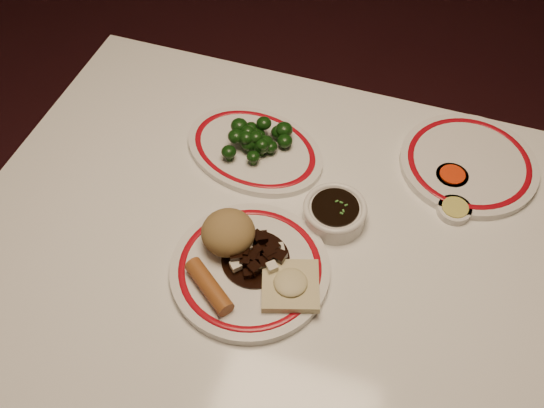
% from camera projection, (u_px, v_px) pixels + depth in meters
% --- Properties ---
extents(ground, '(7.00, 7.00, 0.00)m').
position_uv_depth(ground, '(282.00, 394.00, 1.70)').
color(ground, black).
rests_on(ground, ground).
extents(dining_table, '(1.20, 0.90, 0.75)m').
position_uv_depth(dining_table, '(286.00, 271.00, 1.18)').
color(dining_table, white).
rests_on(dining_table, ground).
extents(main_plate, '(0.31, 0.31, 0.02)m').
position_uv_depth(main_plate, '(250.00, 269.00, 1.06)').
color(main_plate, silver).
rests_on(main_plate, dining_table).
extents(rice_mound, '(0.10, 0.10, 0.07)m').
position_uv_depth(rice_mound, '(228.00, 232.00, 1.06)').
color(rice_mound, olive).
rests_on(rice_mound, main_plate).
extents(spring_roll, '(0.11, 0.09, 0.03)m').
position_uv_depth(spring_roll, '(209.00, 286.00, 1.01)').
color(spring_roll, '#975525').
rests_on(spring_roll, main_plate).
extents(fried_wonton, '(0.12, 0.12, 0.03)m').
position_uv_depth(fried_wonton, '(291.00, 285.00, 1.02)').
color(fried_wonton, '#C6BD8C').
rests_on(fried_wonton, main_plate).
extents(stirfry_heap, '(0.12, 0.12, 0.03)m').
position_uv_depth(stirfry_heap, '(257.00, 256.00, 1.05)').
color(stirfry_heap, black).
rests_on(stirfry_heap, main_plate).
extents(broccoli_plate, '(0.34, 0.31, 0.02)m').
position_uv_depth(broccoli_plate, '(254.00, 149.00, 1.24)').
color(broccoli_plate, silver).
rests_on(broccoli_plate, dining_table).
extents(broccoli_pile, '(0.13, 0.12, 0.05)m').
position_uv_depth(broccoli_pile, '(256.00, 139.00, 1.21)').
color(broccoli_pile, '#23471C').
rests_on(broccoli_pile, broccoli_plate).
extents(soy_bowl, '(0.12, 0.12, 0.04)m').
position_uv_depth(soy_bowl, '(334.00, 214.00, 1.12)').
color(soy_bowl, silver).
rests_on(soy_bowl, dining_table).
extents(sweet_sour_dish, '(0.06, 0.06, 0.02)m').
position_uv_depth(sweet_sour_dish, '(452.00, 177.00, 1.19)').
color(sweet_sour_dish, silver).
rests_on(sweet_sour_dish, dining_table).
extents(mustard_dish, '(0.06, 0.06, 0.02)m').
position_uv_depth(mustard_dish, '(454.00, 210.00, 1.14)').
color(mustard_dish, silver).
rests_on(mustard_dish, dining_table).
extents(far_plate, '(0.35, 0.35, 0.02)m').
position_uv_depth(far_plate, '(468.00, 163.00, 1.21)').
color(far_plate, silver).
rests_on(far_plate, dining_table).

